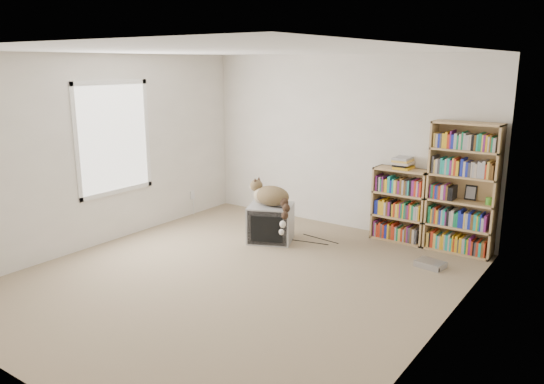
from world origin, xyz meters
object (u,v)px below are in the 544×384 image
Objects in this scene: bookcase_tall at (463,191)px; bookcase_short at (400,207)px; cat at (273,200)px; crt_tv at (271,223)px; dvd_player at (430,264)px.

bookcase_tall reaches higher than bookcase_short.
bookcase_tall is (2.16, 1.09, 0.20)m from cat.
crt_tv is at bearing 142.80° from cat.
cat reaches higher than dvd_player.
bookcase_short is (1.35, 1.09, -0.14)m from cat.
crt_tv is 0.44× the size of bookcase_tall.
crt_tv is at bearing -143.90° from bookcase_short.
crt_tv is at bearing -162.95° from dvd_player.
cat is 0.76× the size of bookcase_short.
bookcase_tall is (2.23, 1.04, 0.55)m from crt_tv.
bookcase_short is (1.43, 1.04, 0.22)m from crt_tv.
bookcase_short is at bearing 142.37° from dvd_player.
bookcase_tall is 5.18× the size of dvd_player.
crt_tv is 2.16m from dvd_player.
bookcase_tall is 0.87m from bookcase_short.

